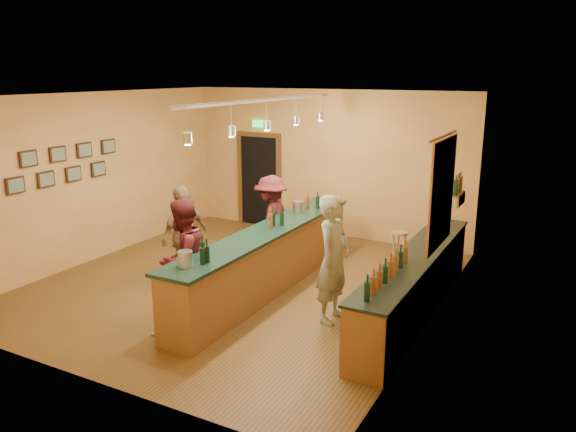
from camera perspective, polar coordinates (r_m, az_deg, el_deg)
The scene contains 18 objects.
floor at distance 9.83m, azimuth -4.71°, elevation -6.84°, with size 7.00×7.00×0.00m, color #513617.
ceiling at distance 9.16m, azimuth -5.13°, elevation 12.13°, with size 6.50×7.00×0.02m, color silver.
wall_back at distance 12.40m, azimuth 3.92°, elevation 5.33°, with size 6.50×0.02×3.20m, color #B88145.
wall_front at distance 6.80m, azimuth -21.10°, elevation -3.35°, with size 6.50×0.02×3.20m, color #B88145.
wall_left at distance 11.43m, azimuth -18.76°, elevation 3.81°, with size 0.02×7.00×3.20m, color #B88145.
wall_right at distance 8.12m, azimuth 14.77°, elevation -0.04°, with size 0.02×7.00×3.20m, color #B88145.
doorway at distance 13.23m, azimuth -2.91°, elevation 3.85°, with size 1.15×0.09×2.48m.
tapestry at distance 8.44m, azimuth 15.39°, elevation 2.22°, with size 0.03×1.40×1.60m, color maroon.
bottle_shelf at distance 9.93m, azimuth 16.94°, elevation 2.82°, with size 0.17×0.55×0.54m.
picture_grid at distance 10.86m, azimuth -21.63°, elevation 4.91°, with size 0.06×2.20×0.70m, color #382111, non-canonical shape.
back_counter at distance 8.68m, azimuth 12.77°, elevation -6.69°, with size 0.60×4.55×1.27m.
tasting_bar at distance 9.36m, azimuth -2.06°, elevation -3.96°, with size 0.73×5.10×1.38m.
pendant_track at distance 8.90m, azimuth -2.18°, elevation 10.71°, with size 0.11×4.60×0.50m.
bartender at distance 8.14m, azimuth 4.65°, elevation -4.38°, with size 0.69×0.45×1.89m, color gray.
customer_a at distance 8.36m, azimuth -10.64°, elevation -4.35°, with size 0.88×0.68×1.81m, color #59191E.
customer_b at distance 9.72m, azimuth -10.48°, elevation -1.92°, with size 1.01×0.42×1.72m, color #997A51.
customer_c at distance 10.44m, azimuth -1.72°, elevation -0.53°, with size 1.11×0.64×1.72m, color #59191E.
bar_stool at distance 10.74m, azimuth 11.22°, elevation -2.35°, with size 0.32×0.32×0.65m.
Camera 1 is at (4.99, -7.68, 3.57)m, focal length 35.00 mm.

